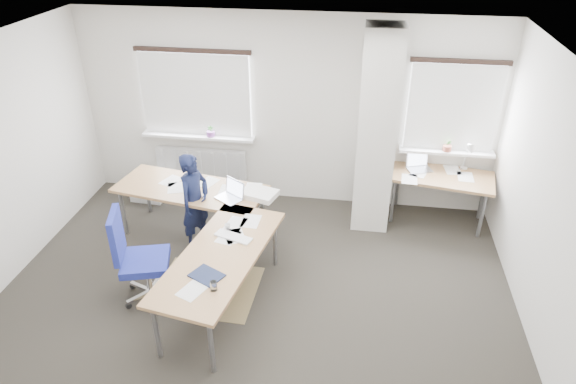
# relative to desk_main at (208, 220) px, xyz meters

# --- Properties ---
(ground) EXTENTS (6.00, 6.00, 0.00)m
(ground) POSITION_rel_desk_main_xyz_m (0.65, -0.62, -0.69)
(ground) COLOR #282520
(ground) RESTS_ON ground
(room_shell) EXTENTS (6.04, 5.04, 2.82)m
(room_shell) POSITION_rel_desk_main_xyz_m (0.83, -0.16, 1.05)
(room_shell) COLOR beige
(room_shell) RESTS_ON ground
(floor_mat) EXTENTS (1.23, 1.05, 0.01)m
(floor_mat) POSITION_rel_desk_main_xyz_m (0.06, -0.43, -0.69)
(floor_mat) COLOR olive
(floor_mat) RESTS_ON ground
(white_crate) EXTENTS (0.51, 0.37, 0.29)m
(white_crate) POSITION_rel_desk_main_xyz_m (-1.43, 1.50, -0.55)
(white_crate) COLOR white
(white_crate) RESTS_ON ground
(desk_main) EXTENTS (2.40, 2.98, 0.96)m
(desk_main) POSITION_rel_desk_main_xyz_m (0.00, 0.00, 0.00)
(desk_main) COLOR #986741
(desk_main) RESTS_ON ground
(desk_side) EXTENTS (1.50, 0.93, 1.22)m
(desk_side) POSITION_rel_desk_main_xyz_m (2.90, 1.54, -0.01)
(desk_side) COLOR #986741
(desk_side) RESTS_ON ground
(task_chair) EXTENTS (0.66, 0.64, 1.17)m
(task_chair) POSITION_rel_desk_main_xyz_m (-0.59, -0.68, -0.37)
(task_chair) COLOR navy
(task_chair) RESTS_ON ground
(person) EXTENTS (0.47, 0.57, 1.34)m
(person) POSITION_rel_desk_main_xyz_m (-0.30, 0.43, -0.02)
(person) COLOR black
(person) RESTS_ON ground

